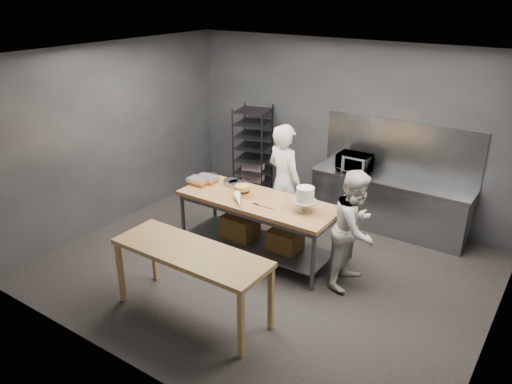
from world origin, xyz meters
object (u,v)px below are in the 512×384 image
near_counter (191,257)px  layer_cake (242,191)px  chef_right (355,229)px  work_table (258,220)px  frosted_cake_stand (305,196)px  chef_behind (284,183)px  microwave (354,163)px  speed_rack (253,154)px

near_counter → layer_cake: layer_cake is taller
layer_cake → chef_right: bearing=4.0°
work_table → chef_right: chef_right is taller
work_table → chef_right: 1.51m
frosted_cake_stand → layer_cake: bearing=-178.0°
frosted_cake_stand → chef_behind: bearing=136.9°
chef_behind → layer_cake: (-0.27, -0.75, 0.06)m
work_table → chef_behind: bearing=89.6°
near_counter → frosted_cake_stand: bearing=70.2°
work_table → frosted_cake_stand: (0.77, 0.01, 0.57)m
work_table → microwave: bearing=71.4°
frosted_cake_stand → speed_rack: bearing=139.3°
speed_rack → frosted_cake_stand: 2.82m
chef_behind → chef_right: size_ratio=1.15×
layer_cake → speed_rack: bearing=120.4°
microwave → frosted_cake_stand: 1.92m
near_counter → speed_rack: bearing=113.4°
near_counter → chef_right: chef_right is taller
layer_cake → microwave: bearing=64.9°
frosted_cake_stand → layer_cake: (-1.03, -0.04, -0.14)m
work_table → microwave: 2.08m
microwave → speed_rack: bearing=-177.7°
speed_rack → chef_right: speed_rack is taller
frosted_cake_stand → work_table: bearing=-179.6°
speed_rack → chef_behind: (1.36, -1.12, 0.09)m
near_counter → frosted_cake_stand: frosted_cake_stand is taller
chef_behind → frosted_cake_stand: 1.06m
frosted_cake_stand → near_counter: bearing=-109.8°
near_counter → chef_behind: chef_behind is taller
work_table → frosted_cake_stand: bearing=0.4°
speed_rack → near_counter: bearing=-66.6°
chef_behind → work_table: bearing=106.6°
chef_right → layer_cake: chef_right is taller
speed_rack → layer_cake: speed_rack is taller
chef_behind → frosted_cake_stand: (0.76, -0.71, 0.20)m
work_table → layer_cake: size_ratio=10.72×
speed_rack → chef_right: size_ratio=1.07×
work_table → speed_rack: bearing=126.5°
speed_rack → microwave: speed_rack is taller
chef_right → frosted_cake_stand: (-0.72, -0.09, 0.33)m
chef_right → frosted_cake_stand: chef_right is taller
chef_right → layer_cake: bearing=94.3°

